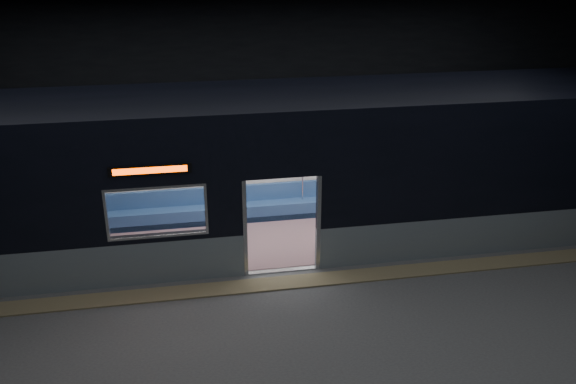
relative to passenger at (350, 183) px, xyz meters
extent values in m
cube|color=#47494C|center=(-2.11, -3.55, -0.83)|extent=(24.00, 14.00, 0.01)
cube|color=black|center=(-2.11, -3.55, 4.15)|extent=(24.00, 14.00, 0.04)
cube|color=black|center=(-2.11, 3.43, 1.67)|extent=(24.00, 0.04, 5.00)
cube|color=#8C7F59|center=(-2.11, -3.00, -0.81)|extent=(22.80, 0.50, 0.03)
cube|color=gray|center=(-6.96, -2.49, -0.38)|extent=(8.30, 0.12, 0.90)
cube|color=gray|center=(2.74, -2.49, -0.38)|extent=(8.30, 0.12, 0.90)
cube|color=black|center=(-6.96, -2.49, 1.22)|extent=(8.30, 0.12, 2.30)
cube|color=black|center=(2.74, -2.49, 1.22)|extent=(8.30, 0.12, 2.30)
cube|color=black|center=(-2.11, -2.49, 1.80)|extent=(1.40, 0.12, 1.15)
cube|color=#B7BABC|center=(-2.85, -2.49, 0.20)|extent=(0.08, 0.14, 2.05)
cube|color=#B7BABC|center=(-1.37, -2.49, 0.20)|extent=(0.08, 0.14, 2.05)
cube|color=black|center=(-4.56, -2.57, 1.56)|extent=(1.50, 0.04, 0.18)
cube|color=#FF3F02|center=(-4.56, -2.57, 1.56)|extent=(1.34, 0.03, 0.12)
cube|color=beige|center=(-2.11, 0.39, 0.77)|extent=(18.00, 0.12, 3.20)
cube|color=black|center=(-2.11, -1.05, 2.45)|extent=(18.00, 3.00, 0.15)
cube|color=gray|center=(-2.11, -1.05, -0.81)|extent=(17.76, 2.76, 0.04)
cube|color=beige|center=(-2.11, -1.05, 1.52)|extent=(17.76, 2.76, 0.10)
cube|color=#31528F|center=(-2.11, 0.07, -0.58)|extent=(11.00, 0.48, 0.41)
cube|color=#31528F|center=(-2.11, 0.26, -0.18)|extent=(11.00, 0.10, 0.40)
cube|color=#7A5961|center=(-5.41, -2.14, -0.58)|extent=(4.40, 0.48, 0.41)
cube|color=#7A5961|center=(1.19, -2.14, -0.58)|extent=(4.40, 0.48, 0.41)
cylinder|color=silver|center=(-3.06, -2.18, 0.34)|extent=(0.04, 0.04, 2.26)
cylinder|color=silver|center=(-3.06, 0.08, 0.34)|extent=(0.04, 0.04, 2.26)
cylinder|color=silver|center=(-1.16, -2.18, 0.34)|extent=(0.04, 0.04, 2.26)
cylinder|color=silver|center=(-1.16, 0.08, 0.34)|extent=(0.04, 0.04, 2.26)
cylinder|color=silver|center=(-2.11, 0.03, 1.12)|extent=(11.00, 0.03, 0.03)
cube|color=black|center=(-0.11, -0.16, -0.29)|extent=(0.18, 0.50, 0.17)
cube|color=black|center=(0.11, -0.16, -0.29)|extent=(0.18, 0.50, 0.17)
cylinder|color=black|center=(-0.11, -0.39, -0.57)|extent=(0.12, 0.12, 0.43)
cylinder|color=black|center=(0.11, -0.39, -0.57)|extent=(0.12, 0.12, 0.43)
cube|color=#CD6589|center=(0.00, 0.04, -0.27)|extent=(0.42, 0.23, 0.21)
cylinder|color=#CD6589|center=(0.00, 0.08, 0.10)|extent=(0.42, 0.42, 0.55)
sphere|color=tan|center=(0.00, 0.05, 0.49)|extent=(0.22, 0.22, 0.22)
sphere|color=black|center=(0.00, 0.10, 0.53)|extent=(0.23, 0.23, 0.23)
cube|color=black|center=(0.03, -0.24, -0.13)|extent=(0.33, 0.30, 0.15)
cube|color=white|center=(-0.77, 0.31, 0.64)|extent=(0.98, 0.03, 0.64)
camera|label=1|loc=(-3.96, -13.28, 5.38)|focal=38.00mm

